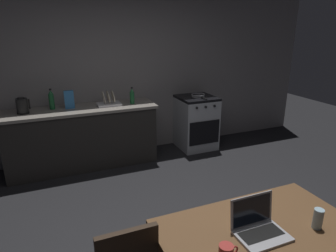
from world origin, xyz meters
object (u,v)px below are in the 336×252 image
object	(u,v)px
drinking_glass	(318,219)
bottle_b	(51,100)
laptop	(259,227)
dish_rack	(109,102)
dining_table	(263,241)
bottle	(132,96)
cereal_box	(69,100)
electric_kettle	(22,106)
stove_oven	(196,122)
frying_pan	(198,95)

from	to	relation	value
drinking_glass	bottle_b	bearing A→B (deg)	114.62
laptop	dish_rack	world-z (taller)	dish_rack
dining_table	bottle	distance (m)	3.02
cereal_box	dish_rack	world-z (taller)	cereal_box
electric_kettle	drinking_glass	distance (m)	3.66
laptop	bottle	world-z (taller)	bottle
dining_table	electric_kettle	bearing A→B (deg)	116.21
stove_oven	frying_pan	distance (m)	0.47
dining_table	electric_kettle	xyz separation A→B (m)	(-1.50, 3.05, 0.33)
dining_table	cereal_box	xyz separation A→B (m)	(-0.90, 3.07, 0.35)
dining_table	dish_rack	distance (m)	3.09
bottle	frying_pan	world-z (taller)	bottle
frying_pan	cereal_box	size ratio (longest dim) A/B	1.56
bottle	dish_rack	world-z (taller)	bottle
dining_table	frying_pan	xyz separation A→B (m)	(1.13, 3.02, 0.25)
dining_table	dish_rack	bearing A→B (deg)	96.53
dining_table	cereal_box	size ratio (longest dim) A/B	5.13
drinking_glass	dish_rack	size ratio (longest dim) A/B	0.40
bottle	drinking_glass	size ratio (longest dim) A/B	1.83
laptop	bottle	distance (m)	3.01
stove_oven	drinking_glass	distance (m)	3.26
dining_table	bottle	bearing A→B (deg)	90.09
electric_kettle	bottle_b	bearing A→B (deg)	12.15
stove_oven	bottle	distance (m)	1.26
cereal_box	dish_rack	size ratio (longest dim) A/B	0.76
dining_table	bottle_b	xyz separation A→B (m)	(-1.13, 3.13, 0.36)
bottle_b	cereal_box	bearing A→B (deg)	-14.48
frying_pan	bottle_b	bearing A→B (deg)	177.23
bottle	cereal_box	size ratio (longest dim) A/B	0.98
cereal_box	dining_table	bearing A→B (deg)	-73.69
frying_pan	drinking_glass	xyz separation A→B (m)	(-0.78, -3.12, -0.11)
electric_kettle	cereal_box	distance (m)	0.60
stove_oven	frying_pan	xyz separation A→B (m)	(0.01, -0.03, 0.47)
electric_kettle	bottle	world-z (taller)	bottle
dish_rack	bottle_b	bearing A→B (deg)	174.16
electric_kettle	frying_pan	xyz separation A→B (m)	(2.64, -0.03, -0.08)
dish_rack	cereal_box	bearing A→B (deg)	177.92
bottle	frying_pan	bearing A→B (deg)	1.02
laptop	frying_pan	world-z (taller)	laptop
frying_pan	drinking_glass	size ratio (longest dim) A/B	2.92
frying_pan	bottle_b	world-z (taller)	bottle_b
bottle	dish_rack	size ratio (longest dim) A/B	0.74
dish_rack	bottle	bearing A→B (deg)	-8.25
electric_kettle	cereal_box	bearing A→B (deg)	1.90
laptop	electric_kettle	world-z (taller)	electric_kettle
dining_table	drinking_glass	bearing A→B (deg)	-15.15
laptop	cereal_box	world-z (taller)	cereal_box
electric_kettle	bottle_b	size ratio (longest dim) A/B	0.75
dining_table	frying_pan	world-z (taller)	frying_pan
electric_kettle	drinking_glass	world-z (taller)	electric_kettle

